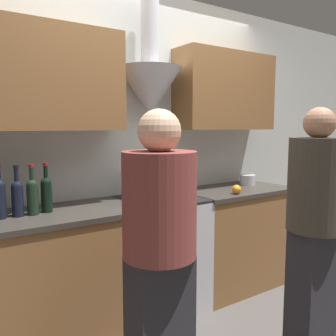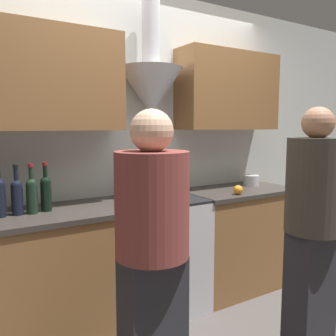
# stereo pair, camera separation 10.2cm
# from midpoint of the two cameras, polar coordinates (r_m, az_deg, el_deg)

# --- Properties ---
(ground_plane) EXTENTS (12.00, 12.00, 0.00)m
(ground_plane) POSITION_cam_midpoint_polar(r_m,az_deg,el_deg) (2.92, 1.34, -23.66)
(ground_plane) COLOR #4C4744
(wall_back) EXTENTS (8.40, 0.51, 2.60)m
(wall_back) POSITION_cam_midpoint_polar(r_m,az_deg,el_deg) (2.97, -6.51, 6.52)
(wall_back) COLOR silver
(wall_back) RESTS_ON ground_plane
(counter_left) EXTENTS (1.56, 0.62, 0.91)m
(counter_left) POSITION_cam_midpoint_polar(r_m,az_deg,el_deg) (2.60, -23.55, -16.97)
(counter_left) COLOR brown
(counter_left) RESTS_ON ground_plane
(counter_right) EXTENTS (1.03, 0.62, 0.91)m
(counter_right) POSITION_cam_midpoint_polar(r_m,az_deg,el_deg) (3.43, 9.59, -10.74)
(counter_right) COLOR brown
(counter_right) RESTS_ON ground_plane
(stove_range) EXTENTS (0.60, 0.60, 0.91)m
(stove_range) POSITION_cam_midpoint_polar(r_m,az_deg,el_deg) (2.96, -2.14, -13.44)
(stove_range) COLOR silver
(stove_range) RESTS_ON ground_plane
(wine_bottle_7) EXTENTS (0.07, 0.07, 0.33)m
(wine_bottle_7) POSITION_cam_midpoint_polar(r_m,az_deg,el_deg) (2.45, -24.12, -4.13)
(wine_bottle_7) COLOR black
(wine_bottle_7) RESTS_ON counter_left
(wine_bottle_8) EXTENTS (0.07, 0.07, 0.33)m
(wine_bottle_8) POSITION_cam_midpoint_polar(r_m,az_deg,el_deg) (2.46, -22.04, -3.98)
(wine_bottle_8) COLOR black
(wine_bottle_8) RESTS_ON counter_left
(wine_bottle_9) EXTENTS (0.07, 0.07, 0.33)m
(wine_bottle_9) POSITION_cam_midpoint_polar(r_m,az_deg,el_deg) (2.50, -20.03, -3.69)
(wine_bottle_9) COLOR black
(wine_bottle_9) RESTS_ON counter_left
(stock_pot) EXTENTS (0.21, 0.21, 0.17)m
(stock_pot) POSITION_cam_midpoint_polar(r_m,az_deg,el_deg) (2.75, -4.57, -3.36)
(stock_pot) COLOR silver
(stock_pot) RESTS_ON stove_range
(mixing_bowl) EXTENTS (0.28, 0.28, 0.08)m
(mixing_bowl) POSITION_cam_midpoint_polar(r_m,az_deg,el_deg) (2.95, -0.51, -3.62)
(mixing_bowl) COLOR silver
(mixing_bowl) RESTS_ON stove_range
(orange_fruit) EXTENTS (0.08, 0.08, 0.08)m
(orange_fruit) POSITION_cam_midpoint_polar(r_m,az_deg,el_deg) (3.04, 9.99, -3.40)
(orange_fruit) COLOR orange
(orange_fruit) RESTS_ON counter_right
(saucepan) EXTENTS (0.15, 0.15, 0.10)m
(saucepan) POSITION_cam_midpoint_polar(r_m,az_deg,el_deg) (3.54, 11.84, -1.87)
(saucepan) COLOR silver
(saucepan) RESTS_ON counter_right
(person_foreground_left) EXTENTS (0.37, 0.37, 1.56)m
(person_foreground_left) POSITION_cam_midpoint_polar(r_m,az_deg,el_deg) (1.83, -3.00, -13.24)
(person_foreground_left) COLOR #28282D
(person_foreground_left) RESTS_ON ground_plane
(person_foreground_right) EXTENTS (0.34, 0.34, 1.59)m
(person_foreground_right) POSITION_cam_midpoint_polar(r_m,az_deg,el_deg) (2.34, 21.29, -8.69)
(person_foreground_right) COLOR #28282D
(person_foreground_right) RESTS_ON ground_plane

